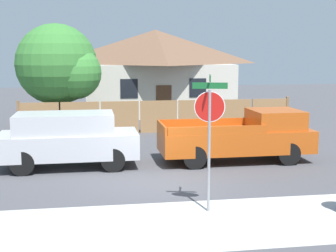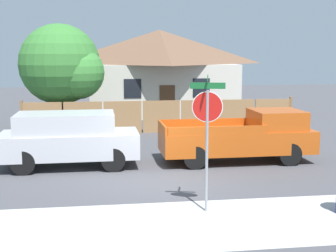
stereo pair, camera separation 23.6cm
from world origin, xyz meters
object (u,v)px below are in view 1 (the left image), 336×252
at_px(house, 156,70).
at_px(oak_tree, 60,66).
at_px(stop_sign, 209,120).
at_px(orange_pickup, 242,136).
at_px(red_suv, 68,138).

height_order(house, oak_tree, house).
bearing_deg(oak_tree, house, 50.24).
xyz_separation_m(oak_tree, stop_sign, (4.37, -12.83, -0.92)).
height_order(oak_tree, stop_sign, oak_tree).
relative_size(oak_tree, stop_sign, 1.57).
height_order(orange_pickup, stop_sign, stop_sign).
bearing_deg(red_suv, oak_tree, 94.66).
bearing_deg(oak_tree, red_suv, -84.85).
relative_size(red_suv, stop_sign, 1.38).
bearing_deg(orange_pickup, oak_tree, 130.99).
bearing_deg(house, orange_pickup, -85.09).
bearing_deg(stop_sign, orange_pickup, 76.86).
height_order(oak_tree, red_suv, oak_tree).
distance_m(red_suv, orange_pickup, 6.16).
relative_size(house, red_suv, 2.07).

